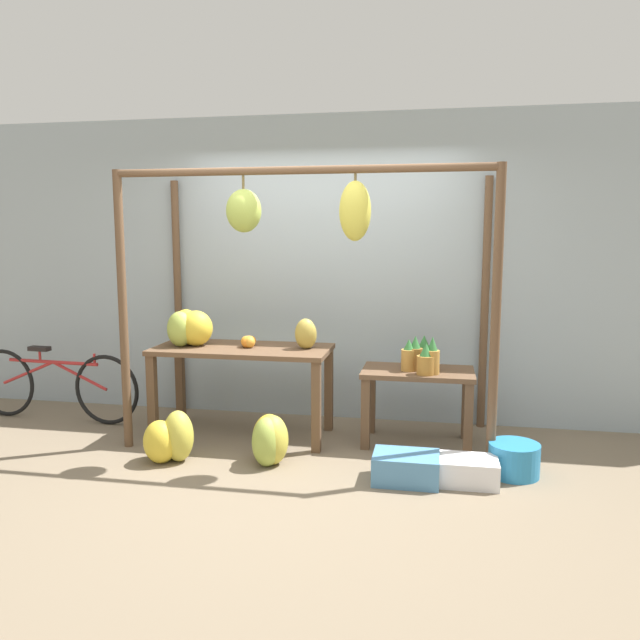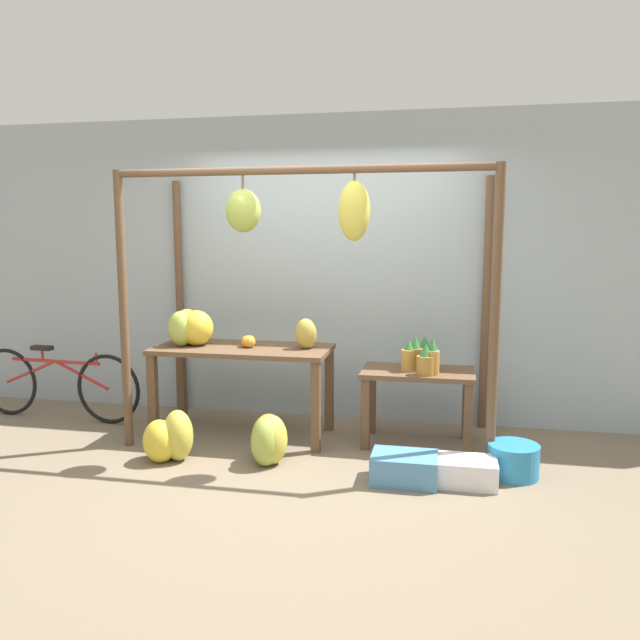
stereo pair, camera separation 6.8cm
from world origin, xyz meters
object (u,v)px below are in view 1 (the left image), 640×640
object	(u,v)px
papaya_pile	(306,334)
fruit_crate_white	(406,468)
pineapple_cluster	(421,357)
parked_bicycle	(54,384)
orange_pile	(248,342)
banana_pile_ground_right	(270,440)
fruit_crate_purple	(468,471)
banana_pile_on_table	(189,328)
blue_bucket	(514,459)
banana_pile_ground_left	(167,440)

from	to	relation	value
papaya_pile	fruit_crate_white	bearing A→B (deg)	-41.69
pineapple_cluster	parked_bicycle	distance (m)	3.39
orange_pile	banana_pile_ground_right	distance (m)	0.96
pineapple_cluster	parked_bicycle	size ratio (longest dim) A/B	0.22
fruit_crate_purple	fruit_crate_white	bearing A→B (deg)	-173.52
banana_pile_on_table	pineapple_cluster	bearing A→B (deg)	0.78
banana_pile_ground_right	papaya_pile	world-z (taller)	papaya_pile
banana_pile_ground_right	fruit_crate_purple	xyz separation A→B (m)	(1.46, -0.10, -0.10)
pineapple_cluster	parked_bicycle	world-z (taller)	pineapple_cluster
fruit_crate_purple	orange_pile	bearing A→B (deg)	158.07
orange_pile	banana_pile_ground_right	bearing A→B (deg)	-60.78
banana_pile_on_table	parked_bicycle	size ratio (longest dim) A/B	0.25
papaya_pile	fruit_crate_purple	bearing A→B (deg)	-29.39
parked_bicycle	fruit_crate_purple	size ratio (longest dim) A/B	4.20
banana_pile_on_table	banana_pile_ground_right	world-z (taller)	banana_pile_on_table
parked_bicycle	papaya_pile	size ratio (longest dim) A/B	6.85
banana_pile_on_table	fruit_crate_white	size ratio (longest dim) A/B	0.96
banana_pile_on_table	pineapple_cluster	world-z (taller)	banana_pile_on_table
fruit_crate_white	blue_bucket	distance (m)	0.80
parked_bicycle	papaya_pile	distance (m)	2.48
parked_bicycle	fruit_crate_purple	xyz separation A→B (m)	(3.72, -0.81, -0.25)
pineapple_cluster	parked_bicycle	xyz separation A→B (m)	(-3.37, 0.08, -0.40)
banana_pile_ground_left	fruit_crate_white	world-z (taller)	banana_pile_ground_left
fruit_crate_white	pineapple_cluster	bearing A→B (deg)	84.65
fruit_crate_white	papaya_pile	xyz separation A→B (m)	(-0.88, 0.79, 0.80)
fruit_crate_white	blue_bucket	world-z (taller)	blue_bucket
banana_pile_ground_left	parked_bicycle	size ratio (longest dim) A/B	0.27
banana_pile_on_table	orange_pile	bearing A→B (deg)	2.95
fruit_crate_white	parked_bicycle	xyz separation A→B (m)	(-3.30, 0.86, 0.24)
fruit_crate_white	banana_pile_ground_right	bearing A→B (deg)	171.61
banana_pile_ground_right	blue_bucket	xyz separation A→B (m)	(1.79, 0.11, -0.07)
pineapple_cluster	fruit_crate_white	bearing A→B (deg)	-95.35
pineapple_cluster	blue_bucket	bearing A→B (deg)	-37.07
banana_pile_ground_right	papaya_pile	xyz separation A→B (m)	(0.15, 0.63, 0.71)
papaya_pile	fruit_crate_purple	size ratio (longest dim) A/B	0.61
banana_pile_ground_left	papaya_pile	distance (m)	1.39
banana_pile_ground_left	fruit_crate_purple	world-z (taller)	banana_pile_ground_left
pineapple_cluster	fruit_crate_white	distance (m)	1.01
parked_bicycle	papaya_pile	world-z (taller)	papaya_pile
banana_pile_on_table	banana_pile_ground_right	bearing A→B (deg)	-34.36
banana_pile_ground_left	fruit_crate_purple	bearing A→B (deg)	-0.30
banana_pile_ground_left	fruit_crate_white	distance (m)	1.82
orange_pile	fruit_crate_purple	distance (m)	2.08
banana_pile_ground_left	blue_bucket	size ratio (longest dim) A/B	1.28
banana_pile_on_table	fruit_crate_white	distance (m)	2.21
fruit_crate_white	blue_bucket	bearing A→B (deg)	18.71
parked_bicycle	fruit_crate_purple	bearing A→B (deg)	-12.23
banana_pile_ground_right	banana_pile_on_table	bearing A→B (deg)	145.64
pineapple_cluster	papaya_pile	xyz separation A→B (m)	(-0.95, 0.01, 0.16)
pineapple_cluster	papaya_pile	distance (m)	0.97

